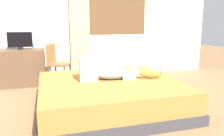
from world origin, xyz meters
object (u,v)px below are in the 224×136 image
(tv_monitor, at_px, (20,40))
(chair_by_desk, at_px, (56,62))
(cat, at_px, (151,74))
(cup, at_px, (33,46))
(desk, at_px, (23,67))
(person_lying, at_px, (107,72))
(bed, at_px, (109,95))

(tv_monitor, xyz_separation_m, chair_by_desk, (0.67, -0.31, -0.41))
(cat, height_order, chair_by_desk, chair_by_desk)
(cup, xyz_separation_m, chair_by_desk, (0.44, -0.52, -0.28))
(tv_monitor, relative_size, chair_by_desk, 0.56)
(desk, bearing_deg, person_lying, -50.90)
(person_lying, bearing_deg, cat, -10.99)
(desk, xyz_separation_m, chair_by_desk, (0.66, -0.31, 0.14))
(person_lying, xyz_separation_m, chair_by_desk, (-0.69, 1.36, -0.03))
(cat, distance_m, chair_by_desk, 2.02)
(bed, xyz_separation_m, cat, (0.66, -0.03, 0.28))
(bed, xyz_separation_m, tv_monitor, (-1.37, 1.76, 0.71))
(bed, bearing_deg, cat, -2.81)
(desk, height_order, cup, cup)
(chair_by_desk, bearing_deg, tv_monitor, 155.59)
(person_lying, relative_size, chair_by_desk, 1.09)
(chair_by_desk, bearing_deg, cup, 130.16)
(bed, relative_size, person_lying, 2.19)
(person_lying, xyz_separation_m, cat, (0.67, -0.13, -0.05))
(desk, bearing_deg, tv_monitor, 180.00)
(person_lying, height_order, chair_by_desk, chair_by_desk)
(bed, distance_m, tv_monitor, 2.34)
(person_lying, distance_m, tv_monitor, 2.18)
(tv_monitor, height_order, cup, tv_monitor)
(person_lying, bearing_deg, cup, 120.93)
(cat, xyz_separation_m, cup, (-1.80, 2.01, 0.29))
(chair_by_desk, bearing_deg, bed, -64.42)
(cup, distance_m, chair_by_desk, 0.73)
(cat, distance_m, cup, 2.71)
(desk, bearing_deg, cup, 42.86)
(bed, xyz_separation_m, person_lying, (-0.01, 0.10, 0.33))
(person_lying, bearing_deg, chair_by_desk, 116.84)
(cat, bearing_deg, tv_monitor, 138.58)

